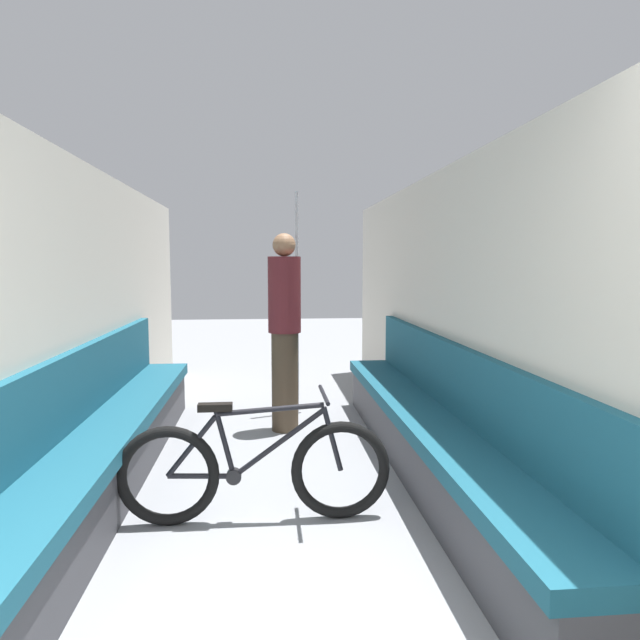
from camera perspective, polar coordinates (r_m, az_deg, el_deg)
name	(u,v)px	position (r m, az deg, el deg)	size (l,w,h in m)	color
wall_left	(47,330)	(3.89, -25.66, -0.86)	(0.10, 8.74, 2.29)	beige
wall_right	(482,325)	(3.92, 15.88, -0.47)	(0.10, 8.74, 2.29)	beige
bench_seat_row_left	(105,445)	(4.21, -20.69, -11.61)	(0.46, 4.41, 0.98)	#3D3D42
bench_seat_row_right	(431,435)	(4.24, 11.08, -11.25)	(0.46, 4.41, 0.98)	#3D3D42
bicycle	(255,470)	(3.54, -6.51, -14.67)	(1.63, 0.46, 0.78)	black
grab_pole_near	(297,307)	(5.83, -2.32, 1.32)	(0.08, 0.08, 2.27)	gray
passenger_standing	(285,329)	(5.23, -3.56, -0.95)	(0.30, 0.30, 1.82)	#473828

